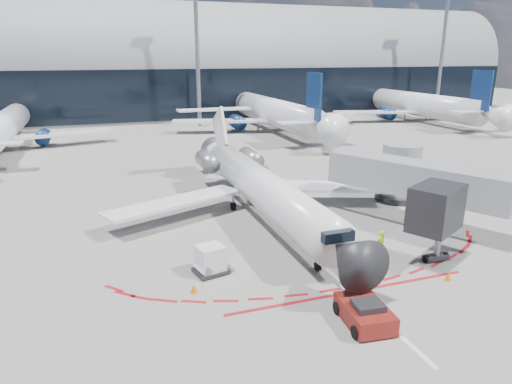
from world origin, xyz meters
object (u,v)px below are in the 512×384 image
object	(u,v)px
regional_jet	(257,183)
uld_container	(210,260)
pushback_tug	(365,313)
ramp_worker	(380,245)

from	to	relation	value
regional_jet	uld_container	distance (m)	10.75
uld_container	pushback_tug	bearing A→B (deg)	-65.13
regional_jet	ramp_worker	world-z (taller)	regional_jet
regional_jet	pushback_tug	world-z (taller)	regional_jet
pushback_tug	ramp_worker	distance (m)	7.40
regional_jet	ramp_worker	bearing A→B (deg)	-67.56
ramp_worker	uld_container	size ratio (longest dim) A/B	0.90
regional_jet	ramp_worker	distance (m)	11.33
regional_jet	uld_container	size ratio (longest dim) A/B	14.12
ramp_worker	uld_container	distance (m)	10.29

